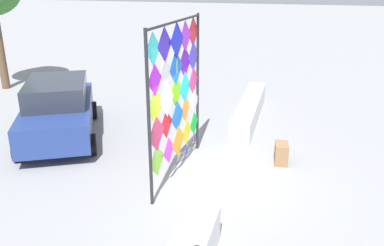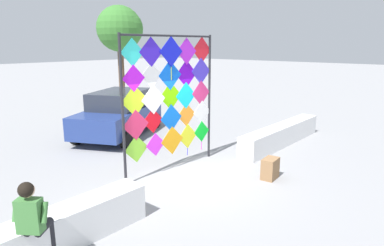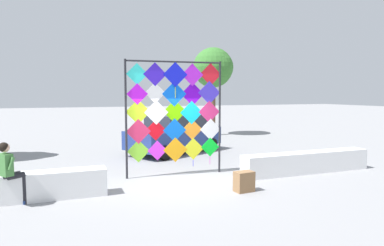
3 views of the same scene
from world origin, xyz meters
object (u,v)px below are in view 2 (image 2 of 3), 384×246
(kite_display_rack, at_px, (171,94))
(cardboard_box_large, at_px, (270,168))
(parked_car, at_px, (119,113))
(tree_palm_like, at_px, (121,29))
(seated_vendor, at_px, (35,218))

(kite_display_rack, xyz_separation_m, cardboard_box_large, (1.17, -2.45, -1.87))
(kite_display_rack, distance_m, parked_car, 4.50)
(parked_car, relative_size, tree_palm_like, 0.86)
(seated_vendor, bearing_deg, kite_display_rack, 19.12)
(cardboard_box_large, height_order, tree_palm_like, tree_palm_like)
(kite_display_rack, xyz_separation_m, tree_palm_like, (5.74, 9.41, 2.12))
(seated_vendor, relative_size, tree_palm_like, 0.28)
(kite_display_rack, bearing_deg, seated_vendor, -160.88)
(kite_display_rack, xyz_separation_m, seated_vendor, (-4.57, -1.59, -1.23))
(kite_display_rack, relative_size, cardboard_box_large, 6.73)
(parked_car, height_order, tree_palm_like, tree_palm_like)
(kite_display_rack, relative_size, tree_palm_like, 0.67)
(parked_car, distance_m, cardboard_box_large, 6.59)
(kite_display_rack, height_order, seated_vendor, kite_display_rack)
(seated_vendor, bearing_deg, tree_palm_like, 46.84)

